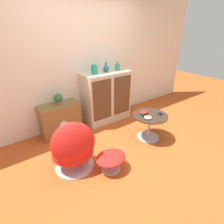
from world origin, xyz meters
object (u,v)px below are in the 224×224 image
Objects in this scene: ottoman at (111,159)px; tv_console at (60,119)px; bowl at (148,117)px; sideboard at (106,97)px; vase_leftmost at (94,69)px; vase_inner_left at (106,69)px; vase_inner_right at (117,67)px; teacup at (160,113)px; egg_chair at (73,149)px; coffee_table at (149,123)px; book_stack at (144,114)px; potted_plant at (58,99)px.

tv_console is at bearing 98.88° from ottoman.
sideboard is at bearing 94.79° from bowl.
ottoman is at bearing -112.95° from vase_leftmost.
vase_inner_left reaches higher than vase_inner_right.
egg_chair is at bearing 174.82° from teacup.
coffee_table is (0.23, -1.08, -0.23)m from sideboard.
book_stack is 1.11× the size of bowl.
egg_chair is 5.58× the size of book_stack.
egg_chair is 6.68× the size of teacup.
vase_leftmost reaches higher than book_stack.
tv_console is 1.60m from book_stack.
vase_inner_left is 0.29m from vase_inner_right.
tv_console is 1.09m from egg_chair.
teacup is 0.28m from bowl.
egg_chair is 0.56m from ottoman.
coffee_table is at bearing -65.32° from vase_leftmost.
vase_inner_left is at bearing 101.52° from coffee_table.
potted_plant is at bearing 97.92° from ottoman.
bowl is (-0.02, -0.13, -0.02)m from book_stack.
book_stack is 0.13m from bowl.
egg_chair is at bearing -100.92° from tv_console.
book_stack reaches higher than ottoman.
vase_inner_right is at bearing 0.74° from sideboard.
ottoman is 0.71× the size of coffee_table.
vase_inner_left is 1.42× the size of bowl.
book_stack is at bearing -69.29° from vase_leftmost.
potted_plant is at bearing 0.79° from tv_console.
book_stack is at bearing -42.43° from tv_console.
vase_leftmost is 0.89m from potted_plant.
teacup is (1.42, -1.22, -0.23)m from potted_plant.
tv_console is 1.60m from vase_inner_right.
vase_leftmost is at bearing 180.00° from vase_inner_left.
sideboard is 1.62m from ottoman.
coffee_table is 1.39m from vase_inner_left.
tv_console is at bearing 177.40° from vase_inner_left.
vase_inner_right is 1.33× the size of bowl.
potted_plant is 1.42× the size of book_stack.
coffee_table is 5.19× the size of teacup.
sideboard is at bearing -136.25° from vase_inner_left.
tv_console is at bearing 177.96° from vase_inner_right.
vase_inner_right is at bearing 0.00° from vase_inner_left.
tv_console is at bearing 137.57° from book_stack.
vase_inner_left reaches higher than teacup.
ottoman is (0.22, -1.39, -0.12)m from tv_console.
tv_console is at bearing -179.21° from potted_plant.
sideboard is 1.71× the size of coffee_table.
sideboard is 1.64m from egg_chair.
potted_plant is (-1.04, 0.05, 0.19)m from sideboard.
vase_inner_right reaches higher than sideboard.
vase_inner_right is (0.07, 1.09, 0.83)m from coffee_table.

